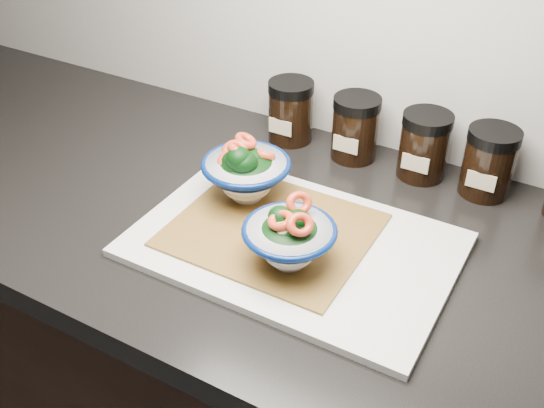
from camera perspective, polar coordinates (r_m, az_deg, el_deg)
The scene contains 9 objects.
countertop at distance 0.95m, azimuth 4.65°, elevation -4.16°, with size 3.50×0.60×0.04m, color black.
cutting_board at distance 0.91m, azimuth 1.95°, elevation -3.65°, with size 0.45×0.30×0.01m, color silver.
bamboo_mat at distance 0.93m, azimuth 0.00°, elevation -2.32°, with size 0.28×0.24×0.00m, color olive.
bowl_left at distance 0.97m, azimuth -2.38°, elevation 2.89°, with size 0.14×0.14×0.11m.
bowl_right at distance 0.84m, azimuth 1.59°, elevation -3.10°, with size 0.13×0.13×0.10m.
spice_jar_a at distance 1.16m, azimuth 1.68°, elevation 8.32°, with size 0.08×0.08×0.11m.
spice_jar_b at distance 1.11m, azimuth 7.48°, elevation 6.79°, with size 0.08×0.08×0.11m.
spice_jar_c at distance 1.08m, azimuth 13.48°, elevation 5.13°, with size 0.08×0.08×0.11m.
spice_jar_d at distance 1.06m, azimuth 18.87°, elevation 3.58°, with size 0.08×0.08×0.11m.
Camera 1 is at (0.29, 0.78, 1.48)m, focal length 42.00 mm.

